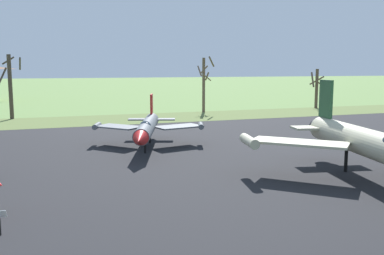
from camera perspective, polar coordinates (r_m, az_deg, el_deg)
name	(u,v)px	position (r m, az deg, el deg)	size (l,w,h in m)	color
asphalt_apron	(278,159)	(33.86, 11.30, -4.13)	(107.43, 47.86, 0.05)	black
grass_verge_strip	(166,118)	(61.09, -3.42, 1.33)	(167.43, 12.00, 0.06)	#576835
jet_fighter_rear_center	(147,127)	(37.51, -5.96, 0.04)	(10.10, 13.29, 4.45)	#565B60
jet_fighter_rear_left	(375,144)	(27.66, 23.05, -2.06)	(14.49, 17.30, 6.12)	#B7B293
bare_tree_left_of_center	(10,84)	(63.72, -22.94, 5.29)	(3.12, 2.90, 8.83)	#42382D
bare_tree_center	(204,82)	(67.78, 1.64, 6.07)	(2.73, 2.81, 8.76)	brown
bare_tree_right_of_center	(316,87)	(77.84, 16.17, 5.16)	(2.92, 3.24, 6.84)	brown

